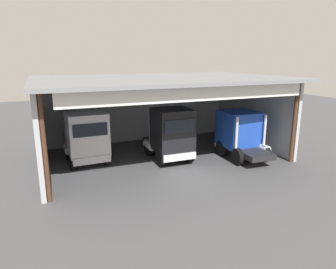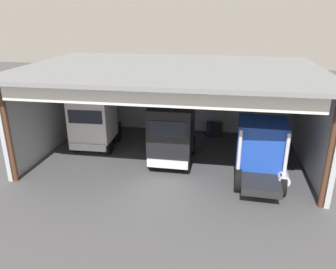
% 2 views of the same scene
% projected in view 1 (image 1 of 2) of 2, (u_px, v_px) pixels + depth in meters
% --- Properties ---
extents(ground_plane, '(80.00, 80.00, 0.00)m').
position_uv_depth(ground_plane, '(191.00, 179.00, 17.62)').
color(ground_plane, '#4C4C4F').
rests_on(ground_plane, ground).
extents(workshop_shed, '(16.34, 10.92, 5.58)m').
position_uv_depth(workshop_shed, '(156.00, 100.00, 21.69)').
color(workshop_shed, '#ADB2B7').
rests_on(workshop_shed, ground).
extents(truck_white_yard_outside, '(2.69, 4.58, 3.47)m').
position_uv_depth(truck_white_yard_outside, '(86.00, 137.00, 19.76)').
color(truck_white_yard_outside, white).
rests_on(truck_white_yard_outside, ground).
extents(truck_black_center_right_bay, '(2.53, 5.06, 3.62)m').
position_uv_depth(truck_black_center_right_bay, '(170.00, 134.00, 20.34)').
color(truck_black_center_right_bay, black).
rests_on(truck_black_center_right_bay, ground).
extents(truck_blue_right_bay, '(2.64, 4.43, 3.23)m').
position_uv_depth(truck_blue_right_bay, '(241.00, 133.00, 21.14)').
color(truck_blue_right_bay, '#1E47B7').
rests_on(truck_blue_right_bay, ground).
extents(oil_drum, '(0.58, 0.58, 0.94)m').
position_uv_depth(oil_drum, '(167.00, 134.00, 26.27)').
color(oil_drum, '#194CB2').
rests_on(oil_drum, ground).
extents(tool_cart, '(0.90, 0.60, 1.00)m').
position_uv_depth(tool_cart, '(173.00, 134.00, 26.13)').
color(tool_cart, black).
rests_on(tool_cart, ground).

